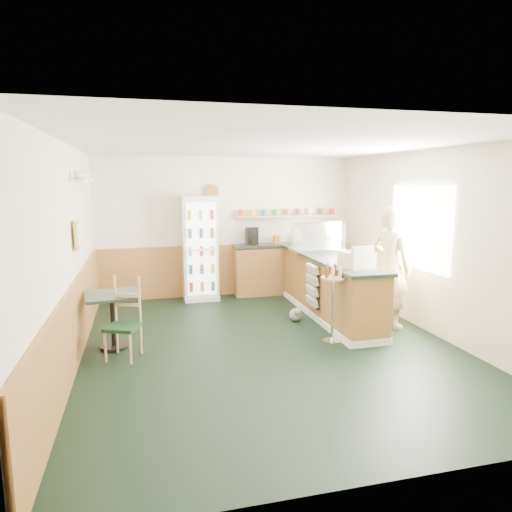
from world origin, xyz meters
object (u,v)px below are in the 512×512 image
object	(u,v)px
cafe_table	(113,310)
cafe_chair	(123,315)
shopkeeper	(391,267)
drinks_fridge	(200,248)
condiment_stand	(333,293)
cash_register	(356,260)
display_case	(317,237)

from	to	relation	value
cafe_table	cafe_chair	distance (m)	0.37
shopkeeper	drinks_fridge	bearing A→B (deg)	25.29
shopkeeper	condiment_stand	xyz separation A→B (m)	(-1.13, -0.43, -0.24)
cash_register	cafe_chair	world-z (taller)	cash_register
shopkeeper	cafe_table	distance (m)	4.12
shopkeeper	cafe_table	bearing A→B (deg)	66.39
cash_register	shopkeeper	world-z (taller)	shopkeeper
cash_register	condiment_stand	xyz separation A→B (m)	(-0.43, -0.19, -0.43)
cash_register	condiment_stand	size ratio (longest dim) A/B	0.38
condiment_stand	cafe_table	xyz separation A→B (m)	(-2.97, 0.50, -0.17)
condiment_stand	cafe_chair	size ratio (longest dim) A/B	1.04
drinks_fridge	cafe_chair	distance (m)	2.99
drinks_fridge	cafe_table	world-z (taller)	drinks_fridge
drinks_fridge	shopkeeper	xyz separation A→B (m)	(2.63, -2.37, -0.05)
cash_register	cafe_chair	distance (m)	3.32
shopkeeper	condiment_stand	bearing A→B (deg)	88.21
drinks_fridge	cash_register	bearing A→B (deg)	-53.56
drinks_fridge	shopkeeper	size ratio (longest dim) A/B	1.05
cash_register	condiment_stand	bearing A→B (deg)	-165.52
cafe_table	cafe_chair	world-z (taller)	cafe_chair
cash_register	cafe_chair	size ratio (longest dim) A/B	0.40
cash_register	shopkeeper	xyz separation A→B (m)	(0.70, 0.24, -0.19)
condiment_stand	cafe_chair	distance (m)	2.84
cafe_table	cash_register	bearing A→B (deg)	-5.19
display_case	shopkeeper	size ratio (longest dim) A/B	0.48
display_case	cafe_table	bearing A→B (deg)	-160.15
display_case	cafe_chair	xyz separation A→B (m)	(-3.26, -1.57, -0.72)
display_case	cash_register	size ratio (longest dim) A/B	2.19
shopkeeper	cafe_table	xyz separation A→B (m)	(-4.10, 0.07, -0.41)
cafe_chair	display_case	bearing A→B (deg)	48.13
cash_register	drinks_fridge	bearing A→B (deg)	117.16
display_case	cafe_table	xyz separation A→B (m)	(-3.40, -1.23, -0.73)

